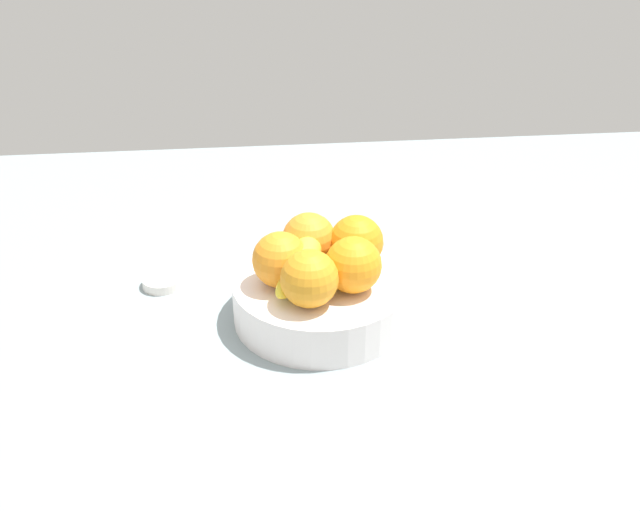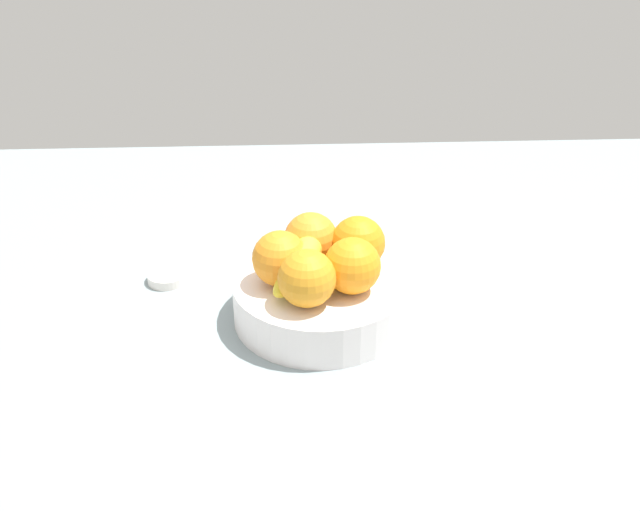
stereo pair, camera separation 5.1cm
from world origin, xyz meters
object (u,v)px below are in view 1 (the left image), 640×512
at_px(orange_center, 309,239).
at_px(orange_back_left, 280,260).
at_px(fruit_bowl, 320,299).
at_px(jar_lid, 162,282).
at_px(orange_front_left, 353,265).
at_px(banana_bunch, 304,262).
at_px(orange_front_right, 356,242).
at_px(orange_back_right, 307,279).

relative_size(orange_center, orange_back_left, 1.00).
height_order(fruit_bowl, jar_lid, fruit_bowl).
distance_m(orange_front_left, orange_center, 0.10).
bearing_deg(orange_back_left, fruit_bowl, -176.01).
distance_m(banana_bunch, jar_lid, 0.26).
distance_m(fruit_bowl, orange_center, 0.09).
distance_m(orange_front_right, jar_lid, 0.32).
distance_m(orange_front_left, jar_lid, 0.33).
height_order(orange_front_right, orange_back_left, same).
relative_size(orange_front_left, orange_back_right, 1.00).
relative_size(orange_front_left, jar_lid, 1.28).
xyz_separation_m(orange_back_left, orange_back_right, (-0.03, 0.05, 0.00)).
xyz_separation_m(orange_back_left, banana_bunch, (-0.03, -0.01, -0.01)).
bearing_deg(orange_front_right, orange_back_right, 49.66).
height_order(fruit_bowl, orange_front_left, orange_front_left).
bearing_deg(banana_bunch, fruit_bowl, 174.09).
bearing_deg(orange_back_left, banana_bunch, -169.75).
distance_m(orange_front_left, orange_back_right, 0.07).
bearing_deg(orange_center, orange_front_left, 124.32).
relative_size(orange_back_right, banana_bunch, 0.44).
bearing_deg(banana_bunch, orange_back_left, 10.25).
bearing_deg(fruit_bowl, orange_front_left, 146.66).
height_order(banana_bunch, jar_lid, banana_bunch).
bearing_deg(jar_lid, orange_back_right, 141.59).
bearing_deg(orange_back_left, orange_center, -129.21).
height_order(fruit_bowl, banana_bunch, banana_bunch).
distance_m(orange_center, banana_bunch, 0.05).
height_order(fruit_bowl, orange_back_right, orange_back_right).
xyz_separation_m(orange_front_left, orange_back_left, (0.10, -0.02, 0.00)).
bearing_deg(orange_front_right, fruit_bowl, 32.37).
height_order(orange_back_left, jar_lid, orange_back_left).
bearing_deg(orange_back_right, jar_lid, -38.41).
bearing_deg(jar_lid, orange_center, 165.07).
relative_size(orange_front_right, orange_back_right, 1.00).
xyz_separation_m(orange_back_right, banana_bunch, (-0.00, -0.06, -0.01)).
bearing_deg(orange_back_left, orange_back_right, 120.84).
height_order(orange_center, orange_back_left, same).
relative_size(fruit_bowl, orange_center, 3.17).
xyz_separation_m(orange_back_right, jar_lid, (0.21, -0.17, -0.10)).
height_order(orange_front_left, orange_center, same).
xyz_separation_m(orange_front_right, orange_back_right, (0.08, 0.09, 0.00)).
relative_size(banana_bunch, jar_lid, 2.90).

